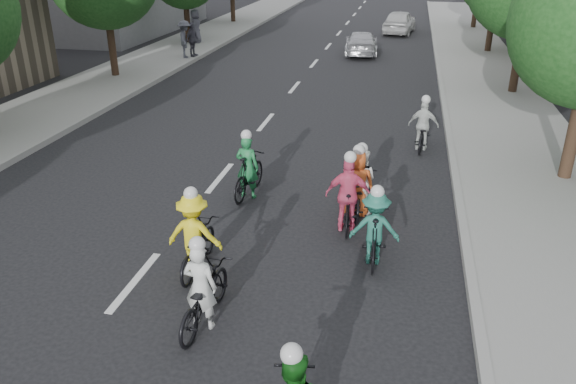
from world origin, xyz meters
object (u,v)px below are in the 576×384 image
(cyclist_4, at_px, (357,190))
(spectator_2, at_px, (196,26))
(cyclist_3, at_px, (348,201))
(follow_car_trail, at_px, (400,22))
(cyclist_5, at_px, (248,172))
(spectator_1, at_px, (192,40))
(cyclist_2, at_px, (196,241))
(cyclist_0, at_px, (203,294))
(cyclist_8, at_px, (423,130))
(spectator_0, at_px, (185,39))
(follow_car_lead, at_px, (361,43))
(cyclist_6, at_px, (360,187))
(cyclist_7, at_px, (375,232))

(cyclist_4, distance_m, spectator_2, 23.09)
(cyclist_3, relative_size, follow_car_trail, 0.41)
(cyclist_5, height_order, spectator_1, spectator_1)
(spectator_2, bearing_deg, cyclist_2, -168.82)
(cyclist_0, relative_size, cyclist_8, 1.07)
(spectator_0, bearing_deg, follow_car_trail, -63.75)
(cyclist_5, distance_m, follow_car_lead, 18.88)
(cyclist_0, relative_size, spectator_0, 1.03)
(cyclist_8, xyz_separation_m, spectator_1, (-11.50, 11.34, 0.44))
(cyclist_8, xyz_separation_m, follow_car_lead, (-3.13, 14.54, 0.03))
(spectator_0, distance_m, spectator_1, 0.45)
(cyclist_4, relative_size, cyclist_8, 0.96)
(cyclist_8, relative_size, spectator_1, 1.04)
(cyclist_0, distance_m, cyclist_3, 4.20)
(follow_car_trail, bearing_deg, spectator_0, 54.49)
(spectator_2, bearing_deg, follow_car_lead, -104.07)
(cyclist_5, bearing_deg, cyclist_8, -127.37)
(cyclist_0, xyz_separation_m, spectator_0, (-8.22, 20.24, 0.52))
(cyclist_6, height_order, spectator_0, spectator_0)
(cyclist_5, distance_m, spectator_2, 21.50)
(cyclist_0, distance_m, cyclist_5, 5.00)
(cyclist_0, xyz_separation_m, follow_car_lead, (0.40, 23.81, 0.05))
(spectator_1, bearing_deg, spectator_0, 158.93)
(follow_car_trail, distance_m, spectator_1, 14.94)
(follow_car_lead, bearing_deg, cyclist_0, 84.50)
(cyclist_8, bearing_deg, cyclist_7, 87.51)
(cyclist_0, xyz_separation_m, cyclist_6, (2.09, 4.73, 0.04))
(cyclist_2, bearing_deg, cyclist_4, -132.11)
(follow_car_trail, bearing_deg, cyclist_0, 93.13)
(cyclist_2, bearing_deg, spectator_0, -68.46)
(follow_car_lead, height_order, spectator_2, spectator_2)
(cyclist_0, bearing_deg, follow_car_lead, -87.33)
(follow_car_lead, xyz_separation_m, follow_car_trail, (1.79, 7.74, 0.15))
(cyclist_5, height_order, cyclist_7, cyclist_5)
(cyclist_4, bearing_deg, cyclist_7, 98.22)
(cyclist_2, xyz_separation_m, spectator_0, (-7.54, 18.76, 0.43))
(cyclist_4, distance_m, cyclist_6, 0.21)
(cyclist_7, distance_m, cyclist_8, 6.80)
(cyclist_0, relative_size, spectator_2, 1.02)
(cyclist_2, height_order, cyclist_4, cyclist_2)
(cyclist_6, bearing_deg, spectator_2, -51.27)
(cyclist_4, height_order, spectator_1, spectator_1)
(cyclist_6, distance_m, cyclist_8, 4.77)
(spectator_1, bearing_deg, cyclist_7, -137.74)
(spectator_1, bearing_deg, cyclist_8, -122.60)
(cyclist_4, height_order, follow_car_trail, cyclist_4)
(cyclist_2, height_order, follow_car_trail, cyclist_2)
(spectator_0, height_order, spectator_1, spectator_0)
(cyclist_4, xyz_separation_m, spectator_0, (-10.25, 15.72, 0.49))
(spectator_0, bearing_deg, cyclist_4, -168.03)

